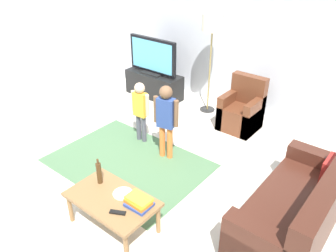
{
  "coord_description": "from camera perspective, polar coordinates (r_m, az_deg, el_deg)",
  "views": [
    {
      "loc": [
        2.52,
        -2.52,
        2.92
      ],
      "look_at": [
        0.0,
        0.6,
        0.65
      ],
      "focal_mm": 36.29,
      "sensor_mm": 36.0,
      "label": 1
    }
  ],
  "objects": [
    {
      "name": "ground",
      "position": [
        4.61,
        -4.76,
        -9.94
      ],
      "size": [
        7.8,
        7.8,
        0.0
      ],
      "primitive_type": "plane",
      "color": "beige"
    },
    {
      "name": "wall_back",
      "position": [
        6.27,
        14.34,
        14.13
      ],
      "size": [
        6.0,
        0.12,
        2.7
      ],
      "primitive_type": "cube",
      "color": "silver",
      "rests_on": "ground"
    },
    {
      "name": "wall_left",
      "position": [
        6.27,
        -26.26,
        12.04
      ],
      "size": [
        0.12,
        6.0,
        2.7
      ],
      "primitive_type": "cube",
      "color": "silver",
      "rests_on": "ground"
    },
    {
      "name": "area_rug",
      "position": [
        5.04,
        -6.71,
        -6.11
      ],
      "size": [
        2.2,
        1.6,
        0.01
      ],
      "primitive_type": "cube",
      "color": "#4C724C",
      "rests_on": "ground"
    },
    {
      "name": "tv_stand",
      "position": [
        6.96,
        -2.35,
        6.89
      ],
      "size": [
        1.2,
        0.44,
        0.5
      ],
      "color": "black",
      "rests_on": "ground"
    },
    {
      "name": "tv",
      "position": [
        6.74,
        -2.58,
        11.59
      ],
      "size": [
        1.1,
        0.28,
        0.71
      ],
      "color": "black",
      "rests_on": "tv_stand"
    },
    {
      "name": "couch",
      "position": [
        4.08,
        21.45,
        -13.2
      ],
      "size": [
        0.8,
        1.8,
        0.86
      ],
      "color": "#472319",
      "rests_on": "ground"
    },
    {
      "name": "armchair",
      "position": [
        5.9,
        12.35,
        2.37
      ],
      "size": [
        0.6,
        0.6,
        0.9
      ],
      "color": "brown",
      "rests_on": "ground"
    },
    {
      "name": "floor_lamp",
      "position": [
        5.99,
        7.47,
        16.01
      ],
      "size": [
        0.36,
        0.36,
        1.78
      ],
      "color": "#262626",
      "rests_on": "ground"
    },
    {
      "name": "child_near_tv",
      "position": [
        5.26,
        -4.66,
        3.22
      ],
      "size": [
        0.33,
        0.16,
        1.0
      ],
      "color": "#4C4C59",
      "rests_on": "ground"
    },
    {
      "name": "child_center",
      "position": [
        4.79,
        -0.35,
        1.7
      ],
      "size": [
        0.38,
        0.19,
        1.14
      ],
      "color": "orange",
      "rests_on": "ground"
    },
    {
      "name": "coffee_table",
      "position": [
        3.86,
        -9.38,
        -12.37
      ],
      "size": [
        1.0,
        0.6,
        0.42
      ],
      "color": "olive",
      "rests_on": "ground"
    },
    {
      "name": "book_stack",
      "position": [
        3.66,
        -4.95,
        -12.56
      ],
      "size": [
        0.28,
        0.23,
        0.11
      ],
      "color": "#334CA5",
      "rests_on": "coffee_table"
    },
    {
      "name": "bottle",
      "position": [
        3.97,
        -11.5,
        -7.71
      ],
      "size": [
        0.06,
        0.06,
        0.33
      ],
      "color": "#4C3319",
      "rests_on": "coffee_table"
    },
    {
      "name": "tv_remote",
      "position": [
        3.64,
        -8.45,
        -14.16
      ],
      "size": [
        0.17,
        0.12,
        0.02
      ],
      "primitive_type": "cube",
      "rotation": [
        0.0,
        0.0,
        0.48
      ],
      "color": "black",
      "rests_on": "coffee_table"
    },
    {
      "name": "plate",
      "position": [
        3.85,
        -7.6,
        -11.18
      ],
      "size": [
        0.22,
        0.22,
        0.02
      ],
      "color": "white",
      "rests_on": "coffee_table"
    }
  ]
}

